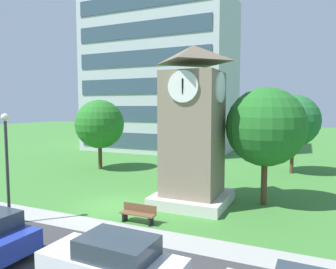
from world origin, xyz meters
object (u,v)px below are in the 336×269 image
Objects in this scene: clock_tower at (193,135)px; park_bench at (138,213)px; tree_near_tower at (100,124)px; street_lamp at (7,155)px; tree_streetside at (293,121)px; tree_by_building at (265,127)px; parked_car_white at (113,263)px.

clock_tower is 5.01× the size of park_bench.
park_bench is 14.49m from tree_near_tower.
tree_streetside is (11.83, 17.89, 1.10)m from street_lamp.
tree_near_tower is at bearing 133.38° from park_bench.
tree_near_tower reaches higher than park_bench.
clock_tower is 4.13m from tree_by_building.
street_lamp is 8.45m from parked_car_white.
clock_tower is 1.70× the size of street_lamp.
clock_tower is at bearing -113.10° from tree_streetside.
street_lamp is 0.85× the size of tree_near_tower.
tree_near_tower is at bearing 107.54° from street_lamp.
tree_streetside is 1.44× the size of parked_car_white.
tree_near_tower is (-14.83, 4.75, -0.42)m from tree_by_building.
tree_by_building is (5.19, 5.45, 4.01)m from park_bench.
tree_streetside reaches higher than park_bench.
clock_tower is 5.43m from park_bench.
park_bench is at bearing -109.84° from clock_tower.
tree_by_building is at bearing -17.77° from tree_near_tower.
tree_streetside is 16.68m from tree_near_tower.
parked_car_white reaches higher than park_bench.
tree_streetside is at bearing 83.81° from tree_by_building.
tree_by_building is at bearing -96.19° from tree_streetside.
street_lamp is 13.49m from tree_near_tower.
street_lamp is 0.79× the size of tree_by_building.
street_lamp is at bearing -123.47° from tree_streetside.
parked_car_white is (-3.12, -10.70, -3.61)m from tree_by_building.
parked_car_white is (-4.18, -20.49, -3.57)m from tree_streetside.
clock_tower reaches higher than tree_streetside.
clock_tower is 12.36m from tree_streetside.
clock_tower reaches higher than tree_by_building.
tree_near_tower is (-15.89, -5.04, -0.38)m from tree_streetside.
park_bench is at bearing -46.62° from tree_near_tower.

